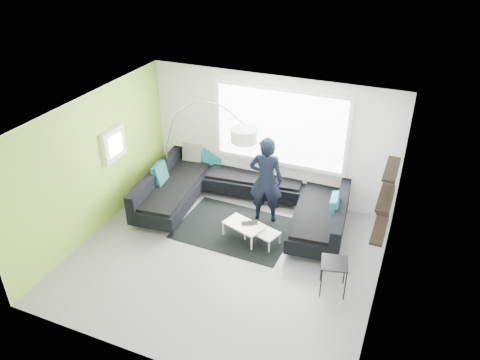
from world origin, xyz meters
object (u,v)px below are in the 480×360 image
(sectional_sofa, at_px, (245,197))
(side_table, at_px, (333,276))
(coffee_table, at_px, (253,233))
(arc_lamp, at_px, (166,145))
(person, at_px, (266,180))
(laptop, at_px, (250,224))

(sectional_sofa, bearing_deg, side_table, -41.70)
(sectional_sofa, distance_m, side_table, 2.79)
(coffee_table, relative_size, side_table, 1.66)
(sectional_sofa, distance_m, arc_lamp, 2.10)
(arc_lamp, distance_m, person, 2.42)
(person, bearing_deg, coffee_table, 82.37)
(sectional_sofa, bearing_deg, coffee_table, -65.10)
(coffee_table, bearing_deg, laptop, 176.09)
(arc_lamp, height_order, person, arc_lamp)
(coffee_table, height_order, person, person)
(person, distance_m, laptop, 0.97)
(laptop, bearing_deg, arc_lamp, 127.20)
(person, bearing_deg, arc_lamp, -14.10)
(side_table, distance_m, person, 2.48)
(arc_lamp, xyz_separation_m, side_table, (4.19, -1.75, -0.92))
(sectional_sofa, height_order, arc_lamp, arc_lamp)
(sectional_sofa, relative_size, arc_lamp, 1.84)
(coffee_table, bearing_deg, side_table, -5.94)
(arc_lamp, bearing_deg, sectional_sofa, 7.95)
(side_table, xyz_separation_m, laptop, (-1.83, 0.82, 0.04))
(arc_lamp, bearing_deg, side_table, -11.13)
(side_table, distance_m, laptop, 2.01)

